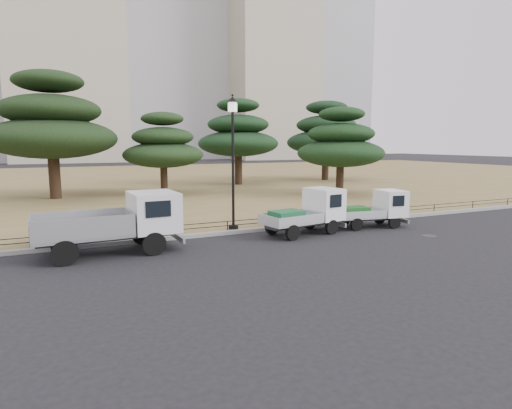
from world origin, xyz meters
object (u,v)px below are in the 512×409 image
truck_kei_front (308,212)px  truck_kei_rear (375,209)px  tarp_pile (59,232)px  street_lamp (233,141)px  truck_large (117,221)px

truck_kei_front → truck_kei_rear: size_ratio=1.11×
truck_kei_front → truck_kei_rear: 3.58m
truck_kei_front → tarp_pile: size_ratio=2.01×
street_lamp → tarp_pile: (-6.88, 0.18, -3.37)m
truck_kei_rear → tarp_pile: size_ratio=1.81×
truck_kei_rear → truck_large: bearing=-170.7°
truck_kei_front → street_lamp: size_ratio=0.67×
truck_kei_rear → street_lamp: bearing=175.4°
truck_large → truck_kei_front: bearing=-2.3°
truck_kei_front → tarp_pile: 9.88m
street_lamp → tarp_pile: bearing=178.5°
truck_large → truck_kei_rear: truck_large is taller
truck_kei_rear → street_lamp: 7.30m
truck_large → tarp_pile: bearing=133.9°
truck_large → tarp_pile: size_ratio=2.61×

